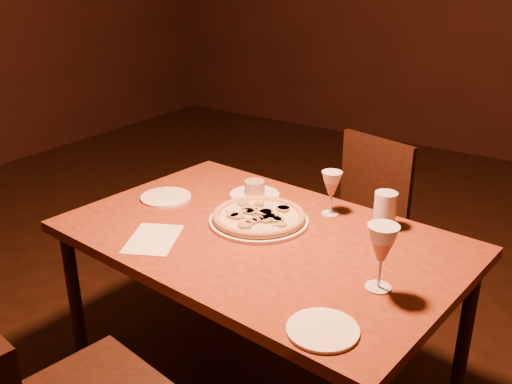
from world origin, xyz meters
The scene contains 11 objects.
floor centered at (0.00, 0.00, 0.00)m, with size 7.00×7.00×0.00m, color #321810.
dining_table centered at (0.23, 0.05, 0.64)m, with size 1.39×0.97×0.70m.
chair_far centered at (0.22, 0.87, 0.45)m, with size 0.47×0.47×0.80m.
pizza_plate centered at (0.17, 0.12, 0.72)m, with size 0.35×0.35×0.04m.
ramekin_saucer centered at (0.02, 0.31, 0.72)m, with size 0.19×0.19×0.06m.
wine_glass_far centered at (0.34, 0.33, 0.78)m, with size 0.07×0.07×0.16m, color #B16349, non-canonical shape.
wine_glass_right centered at (0.69, -0.04, 0.80)m, with size 0.09×0.09×0.19m, color #B16349, non-canonical shape.
water_tumbler centered at (0.55, 0.33, 0.77)m, with size 0.08×0.08×0.13m, color silver.
side_plate_left centered at (-0.25, 0.10, 0.71)m, with size 0.19×0.19×0.01m, color white.
side_plate_near centered at (0.65, -0.31, 0.71)m, with size 0.18×0.18×0.01m, color white.
menu_card centered at (-0.05, -0.18, 0.70)m, with size 0.15×0.22×0.00m, color white.
Camera 1 is at (1.17, -1.38, 1.56)m, focal length 40.00 mm.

